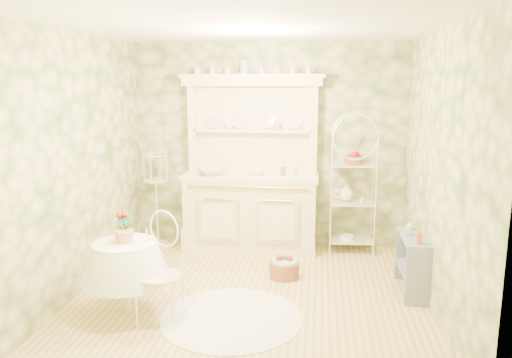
# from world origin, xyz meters

# --- Properties ---
(floor) EXTENTS (3.60, 3.60, 0.00)m
(floor) POSITION_xyz_m (0.00, 0.00, 0.00)
(floor) COLOR #D5BE7A
(floor) RESTS_ON ground
(ceiling) EXTENTS (3.60, 3.60, 0.00)m
(ceiling) POSITION_xyz_m (0.00, 0.00, 2.70)
(ceiling) COLOR white
(ceiling) RESTS_ON floor
(wall_left) EXTENTS (3.60, 3.60, 0.00)m
(wall_left) POSITION_xyz_m (-1.80, 0.00, 1.35)
(wall_left) COLOR beige
(wall_left) RESTS_ON floor
(wall_right) EXTENTS (3.60, 3.60, 0.00)m
(wall_right) POSITION_xyz_m (1.80, 0.00, 1.35)
(wall_right) COLOR beige
(wall_right) RESTS_ON floor
(wall_back) EXTENTS (3.60, 3.60, 0.00)m
(wall_back) POSITION_xyz_m (0.00, 1.80, 1.35)
(wall_back) COLOR beige
(wall_back) RESTS_ON floor
(wall_front) EXTENTS (3.60, 3.60, 0.00)m
(wall_front) POSITION_xyz_m (0.00, -1.80, 1.35)
(wall_front) COLOR beige
(wall_front) RESTS_ON floor
(kitchen_dresser) EXTENTS (1.87, 0.61, 2.29)m
(kitchen_dresser) POSITION_xyz_m (-0.20, 1.52, 1.15)
(kitchen_dresser) COLOR #FCF1CE
(kitchen_dresser) RESTS_ON floor
(bakers_rack) EXTENTS (0.55, 0.41, 1.69)m
(bakers_rack) POSITION_xyz_m (1.12, 1.61, 0.84)
(bakers_rack) COLOR white
(bakers_rack) RESTS_ON floor
(side_shelf) EXTENTS (0.28, 0.74, 0.63)m
(side_shelf) POSITION_xyz_m (1.68, 0.34, 0.32)
(side_shelf) COLOR gray
(side_shelf) RESTS_ON floor
(round_table) EXTENTS (0.87, 0.87, 0.73)m
(round_table) POSITION_xyz_m (-1.12, -0.51, 0.36)
(round_table) COLOR white
(round_table) RESTS_ON floor
(cafe_chair) EXTENTS (0.55, 0.55, 0.91)m
(cafe_chair) POSITION_xyz_m (-0.74, -0.64, 0.46)
(cafe_chair) COLOR white
(cafe_chair) RESTS_ON floor
(birdcage_stand) EXTENTS (0.39, 0.39, 1.46)m
(birdcage_stand) POSITION_xyz_m (-1.46, 1.45, 0.73)
(birdcage_stand) COLOR white
(birdcage_stand) RESTS_ON floor
(floor_basket) EXTENTS (0.41, 0.41, 0.21)m
(floor_basket) POSITION_xyz_m (0.31, 0.57, 0.10)
(floor_basket) COLOR #965A38
(floor_basket) RESTS_ON floor
(lace_rug) EXTENTS (1.72, 1.72, 0.01)m
(lace_rug) POSITION_xyz_m (-0.11, -0.50, 0.01)
(lace_rug) COLOR white
(lace_rug) RESTS_ON floor
(bowl_floral) EXTENTS (0.43, 0.43, 0.08)m
(bowl_floral) POSITION_xyz_m (-0.69, 1.42, 1.02)
(bowl_floral) COLOR white
(bowl_floral) RESTS_ON kitchen_dresser
(bowl_white) EXTENTS (0.25, 0.25, 0.07)m
(bowl_white) POSITION_xyz_m (-0.13, 1.51, 1.02)
(bowl_white) COLOR white
(bowl_white) RESTS_ON kitchen_dresser
(cup_left) EXTENTS (0.13, 0.13, 0.10)m
(cup_left) POSITION_xyz_m (-0.51, 1.68, 1.61)
(cup_left) COLOR white
(cup_left) RESTS_ON kitchen_dresser
(cup_right) EXTENTS (0.12, 0.12, 0.10)m
(cup_right) POSITION_xyz_m (0.13, 1.68, 1.61)
(cup_right) COLOR white
(cup_right) RESTS_ON kitchen_dresser
(potted_geranium) EXTENTS (0.16, 0.12, 0.28)m
(potted_geranium) POSITION_xyz_m (-1.13, -0.48, 0.85)
(potted_geranium) COLOR #3F7238
(potted_geranium) RESTS_ON round_table
(bottle_amber) EXTENTS (0.07, 0.07, 0.16)m
(bottle_amber) POSITION_xyz_m (1.68, 0.10, 0.68)
(bottle_amber) COLOR #B5572D
(bottle_amber) RESTS_ON side_shelf
(bottle_blue) EXTENTS (0.06, 0.06, 0.10)m
(bottle_blue) POSITION_xyz_m (1.63, 0.38, 0.65)
(bottle_blue) COLOR #84B2C8
(bottle_blue) RESTS_ON side_shelf
(bottle_glass) EXTENTS (0.10, 0.10, 0.10)m
(bottle_glass) POSITION_xyz_m (1.68, 0.58, 0.65)
(bottle_glass) COLOR silver
(bottle_glass) RESTS_ON side_shelf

